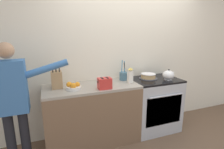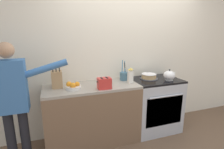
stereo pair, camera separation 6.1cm
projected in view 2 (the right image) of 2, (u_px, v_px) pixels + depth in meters
The scene contains 12 objects.
ground_plane at pixel (144, 142), 2.74m from camera, with size 16.00×16.00×0.00m, color brown.
wall_back at pixel (129, 54), 2.99m from camera, with size 8.00×0.04×2.60m.
counter_cabinet at pixel (93, 114), 2.66m from camera, with size 1.38×0.60×0.91m.
stove_range at pixel (154, 104), 3.01m from camera, with size 0.80×0.63×0.91m.
layer_cake at pixel (149, 76), 2.92m from camera, with size 0.30×0.30×0.09m.
tea_kettle at pixel (169, 75), 2.83m from camera, with size 0.23×0.18×0.18m.
knife_block at pixel (57, 79), 2.44m from camera, with size 0.14×0.15×0.33m.
utensil_crock at pixel (124, 76), 2.83m from camera, with size 0.12×0.12×0.33m.
fruit_bowl at pixel (73, 86), 2.40m from camera, with size 0.21×0.21×0.10m.
toaster at pixel (104, 83), 2.41m from camera, with size 0.20×0.12×0.16m.
milk_carton at pixel (130, 76), 2.67m from camera, with size 0.07×0.07×0.24m.
person_baker at pixel (13, 97), 2.05m from camera, with size 0.91×0.20×1.57m.
Camera 2 is at (-1.27, -2.11, 1.68)m, focal length 28.00 mm.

